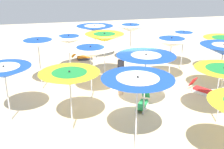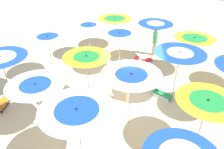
{
  "view_description": "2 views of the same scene",
  "coord_description": "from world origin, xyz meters",
  "views": [
    {
      "loc": [
        3.51,
        10.98,
        5.28
      ],
      "look_at": [
        1.17,
        1.12,
        1.48
      ],
      "focal_mm": 43.69,
      "sensor_mm": 36.0,
      "label": 1
    },
    {
      "loc": [
        8.67,
        -0.15,
        6.53
      ],
      "look_at": [
        -0.12,
        -0.94,
        1.07
      ],
      "focal_mm": 35.38,
      "sensor_mm": 36.0,
      "label": 2
    }
  ],
  "objects": [
    {
      "name": "beach_umbrella_11",
      "position": [
        -1.22,
        -4.23,
        2.24
      ],
      "size": [
        2.14,
        2.14,
        2.5
      ],
      "color": "#B2B2B7",
      "rests_on": "ground"
    },
    {
      "name": "beach_umbrella_8",
      "position": [
        2.93,
        2.39,
        1.96
      ],
      "size": [
        2.05,
        2.05,
        2.24
      ],
      "color": "#B2B2B7",
      "rests_on": "ground"
    },
    {
      "name": "ground",
      "position": [
        0.0,
        0.0,
        -0.02
      ],
      "size": [
        40.6,
        40.6,
        0.04
      ],
      "primitive_type": "cube",
      "color": "beige"
    },
    {
      "name": "lounger_2",
      "position": [
        1.46,
        -5.8,
        0.2
      ],
      "size": [
        1.33,
        0.4,
        0.59
      ],
      "rotation": [
        0.0,
        0.0,
        9.46
      ],
      "color": "#333338",
      "rests_on": "ground"
    },
    {
      "name": "beach_umbrella_1",
      "position": [
        -2.38,
        3.16,
        1.97
      ],
      "size": [
        2.08,
        2.08,
        2.2
      ],
      "color": "#B2B2B7",
      "rests_on": "ground"
    },
    {
      "name": "beach_umbrella_5",
      "position": [
        0.09,
        1.95,
        2.29
      ],
      "size": [
        2.19,
        2.19,
        2.51
      ],
      "color": "#B2B2B7",
      "rests_on": "ground"
    },
    {
      "name": "lounger_1",
      "position": [
        -3.23,
        0.68,
        0.21
      ],
      "size": [
        0.95,
        1.25,
        0.65
      ],
      "rotation": [
        0.0,
        0.0,
        8.39
      ],
      "color": "silver",
      "rests_on": "ground"
    },
    {
      "name": "lounger_0",
      "position": [
        -0.06,
        1.41,
        0.2
      ],
      "size": [
        0.91,
        1.13,
        0.64
      ],
      "rotation": [
        0.0,
        0.0,
        7.26
      ],
      "color": "silver",
      "rests_on": "ground"
    },
    {
      "name": "beach_umbrella_14",
      "position": [
        2.47,
        -3.45,
        1.92
      ],
      "size": [
        2.1,
        2.1,
        2.18
      ],
      "color": "#B2B2B7",
      "rests_on": "ground"
    },
    {
      "name": "beach_umbrella_9",
      "position": [
        1.83,
        -0.06,
        2.13
      ],
      "size": [
        2.26,
        2.26,
        2.4
      ],
      "color": "#B2B2B7",
      "rests_on": "ground"
    },
    {
      "name": "beach_umbrella_13",
      "position": [
        4.0,
        -1.57,
        2.26
      ],
      "size": [
        2.22,
        2.22,
        2.48
      ],
      "color": "#B2B2B7",
      "rests_on": "ground"
    },
    {
      "name": "beach_umbrella_6",
      "position": [
        -2.18,
        -0.72,
        2.16
      ],
      "size": [
        2.12,
        2.12,
        2.42
      ],
      "color": "#B2B2B7",
      "rests_on": "ground"
    },
    {
      "name": "beach_umbrella_15",
      "position": [
        0.65,
        -5.72,
        2.02
      ],
      "size": [
        2.29,
        2.29,
        2.24
      ],
      "color": "#B2B2B7",
      "rests_on": "ground"
    },
    {
      "name": "beachgoer_0",
      "position": [
        0.47,
        -0.14,
        1.0
      ],
      "size": [
        0.3,
        0.3,
        1.88
      ],
      "rotation": [
        0.0,
        0.0,
        3.29
      ],
      "color": "beige",
      "rests_on": "ground"
    },
    {
      "name": "beach_umbrella_7",
      "position": [
        -3.83,
        -2.68,
        2.0
      ],
      "size": [
        1.93,
        1.93,
        2.24
      ],
      "color": "#B2B2B7",
      "rests_on": "ground"
    },
    {
      "name": "beachgoer_1",
      "position": [
        -4.57,
        1.4,
        0.94
      ],
      "size": [
        0.3,
        0.3,
        1.78
      ],
      "rotation": [
        0.0,
        0.0,
        2.81
      ],
      "color": "#A3704C",
      "rests_on": "ground"
    },
    {
      "name": "beach_umbrella_2",
      "position": [
        -3.64,
        1.23,
        2.22
      ],
      "size": [
        1.99,
        1.99,
        2.5
      ],
      "color": "#B2B2B7",
      "rests_on": "ground"
    },
    {
      "name": "beach_umbrella_3",
      "position": [
        -5.47,
        -1.24,
        1.92
      ],
      "size": [
        2.24,
        2.24,
        2.15
      ],
      "color": "#B2B2B7",
      "rests_on": "ground"
    },
    {
      "name": "beach_umbrella_10",
      "position": [
        0.84,
        -1.89,
        2.29
      ],
      "size": [
        1.93,
        1.93,
        2.54
      ],
      "color": "#B2B2B7",
      "rests_on": "ground"
    }
  ]
}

